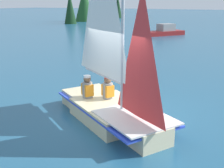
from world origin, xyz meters
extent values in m
plane|color=#235675|center=(0.00, 0.00, 0.00)|extent=(260.00, 260.00, 0.00)
cube|color=beige|center=(0.00, 0.00, 0.24)|extent=(2.54, 2.78, 0.48)
cube|color=beige|center=(0.78, 1.40, 0.24)|extent=(1.25, 1.27, 0.48)
cube|color=beige|center=(-0.78, -1.40, 0.24)|extent=(1.69, 1.51, 0.48)
cube|color=blue|center=(0.00, 0.00, 0.39)|extent=(3.42, 4.33, 0.05)
cube|color=silver|center=(0.55, 0.99, 0.50)|extent=(2.23, 2.35, 0.04)
cylinder|color=#B7B7BC|center=(0.25, 0.45, 3.11)|extent=(0.08, 0.08, 5.27)
cylinder|color=#B7B7BC|center=(-0.27, -0.48, 1.21)|extent=(1.09, 1.89, 0.07)
pyramid|color=red|center=(0.62, 1.12, 2.11)|extent=(0.72, 1.23, 3.07)
cube|color=black|center=(-1.04, -1.86, 0.17)|extent=(0.07, 0.08, 0.33)
cube|color=black|center=(-0.39, -0.37, 0.23)|extent=(0.35, 0.36, 0.45)
cylinder|color=gray|center=(-0.39, -0.37, 0.71)|extent=(0.41, 0.41, 0.50)
cube|color=orange|center=(-0.39, -0.37, 0.73)|extent=(0.39, 0.42, 0.35)
sphere|color=brown|center=(-0.39, -0.37, 1.05)|extent=(0.22, 0.22, 0.22)
cylinder|color=red|center=(-0.39, -0.37, 1.14)|extent=(0.28, 0.28, 0.06)
cube|color=black|center=(-0.15, -0.94, 0.23)|extent=(0.35, 0.36, 0.45)
cylinder|color=gray|center=(-0.15, -0.94, 0.71)|extent=(0.41, 0.41, 0.50)
cube|color=orange|center=(-0.15, -0.94, 0.73)|extent=(0.39, 0.42, 0.35)
sphere|color=brown|center=(-0.15, -0.94, 1.05)|extent=(0.22, 0.22, 0.22)
cylinder|color=white|center=(-0.15, -0.94, 1.14)|extent=(0.28, 0.28, 0.06)
cube|color=maroon|center=(-21.24, -6.21, 0.22)|extent=(4.55, 3.67, 0.43)
cube|color=gray|center=(-21.52, -6.03, 0.78)|extent=(1.96, 1.85, 0.70)
cube|color=black|center=(-19.27, -7.48, 0.26)|extent=(0.33, 0.33, 0.52)
cone|color=#143319|center=(-48.07, -26.27, 2.37)|extent=(1.85, 1.85, 4.74)
cone|color=#1E4C23|center=(-44.39, -26.43, 2.09)|extent=(1.55, 1.55, 4.19)
cone|color=#193D1E|center=(-39.43, -26.04, 2.54)|extent=(2.06, 2.06, 5.08)
cone|color=#1E4C23|center=(-35.02, -25.71, 3.02)|extent=(3.32, 3.32, 6.04)
cone|color=#143319|center=(-29.15, -24.28, 2.39)|extent=(1.89, 1.89, 4.78)
camera|label=1|loc=(6.44, 3.71, 3.25)|focal=45.00mm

